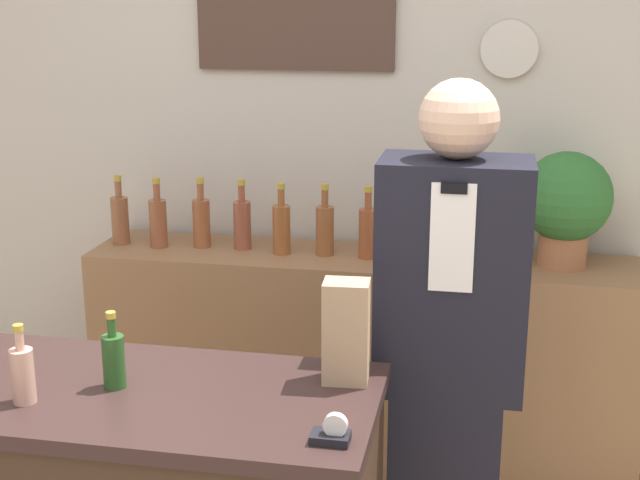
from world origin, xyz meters
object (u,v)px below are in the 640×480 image
(shopkeeper, at_px, (448,368))
(paper_bag, at_px, (346,332))
(potted_plant, at_px, (566,202))
(tape_dispenser, at_px, (332,433))

(shopkeeper, bearing_deg, paper_bag, -129.16)
(shopkeeper, bearing_deg, potted_plant, 65.47)
(potted_plant, bearing_deg, tape_dispenser, -112.39)
(potted_plant, distance_m, tape_dispenser, 1.59)
(shopkeeper, height_order, tape_dispenser, shopkeeper)
(potted_plant, bearing_deg, shopkeeper, -114.53)
(shopkeeper, xyz_separation_m, potted_plant, (0.37, 0.81, 0.34))
(shopkeeper, relative_size, potted_plant, 3.97)
(shopkeeper, height_order, paper_bag, shopkeeper)
(potted_plant, xyz_separation_m, paper_bag, (-0.62, -1.12, -0.12))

